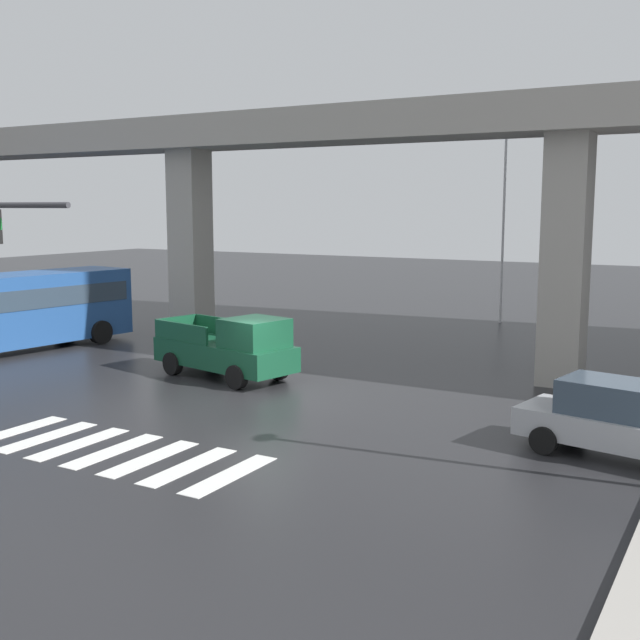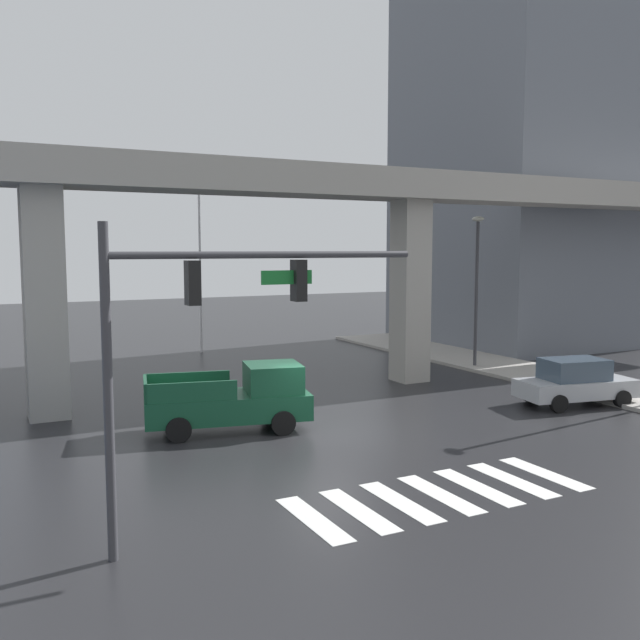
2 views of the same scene
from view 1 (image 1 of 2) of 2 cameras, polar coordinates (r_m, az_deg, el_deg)
name	(u,v)px [view 1 (image 1 of 2)]	position (r m, az deg, el deg)	size (l,w,h in m)	color
ground_plane	(256,398)	(23.15, -4.70, -5.68)	(120.00, 120.00, 0.00)	#232326
crosswalk_stripes	(113,451)	(18.84, -14.81, -9.19)	(7.15, 2.80, 0.01)	silver
elevated_overpass	(354,142)	(27.91, 2.52, 12.85)	(59.65, 2.51, 8.97)	#9E9991
pickup_truck	(231,349)	(25.62, -6.53, -2.08)	(5.39, 2.93, 2.08)	#14472D
sedan_silver	(616,420)	(18.83, 20.77, -6.79)	(4.54, 2.52, 1.72)	#A8AAAF
flagpole	(506,194)	(38.39, 13.41, 8.91)	(1.16, 0.12, 10.67)	silver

